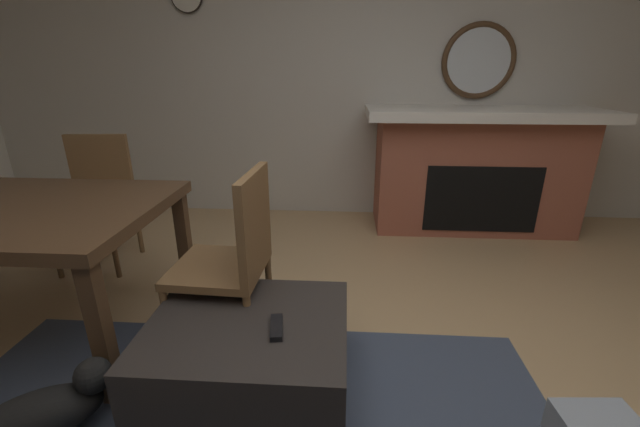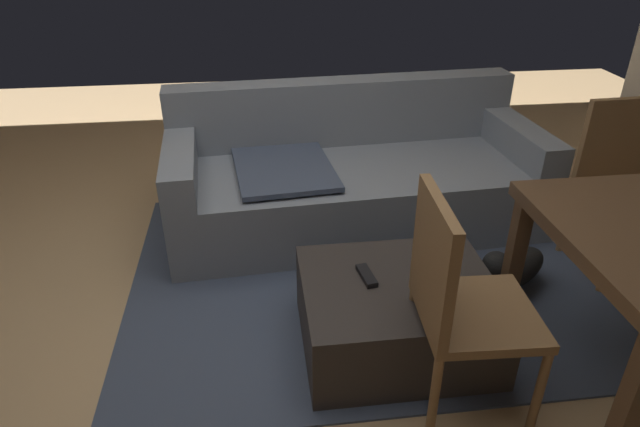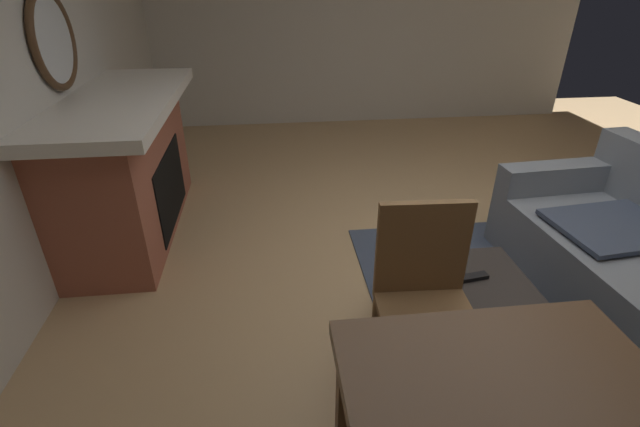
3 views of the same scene
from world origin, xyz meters
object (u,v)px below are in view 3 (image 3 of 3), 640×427
object	(u,v)px
fireplace	(128,166)
round_wall_mirror	(54,40)
ottoman_coffee_table	(469,322)
tv_remote	(474,277)
dining_chair_west	(425,290)

from	to	relation	value
fireplace	round_wall_mirror	world-z (taller)	round_wall_mirror
ottoman_coffee_table	tv_remote	world-z (taller)	tv_remote
ottoman_coffee_table	dining_chair_west	bearing A→B (deg)	-68.51
dining_chair_west	round_wall_mirror	bearing A→B (deg)	-129.34
round_wall_mirror	tv_remote	world-z (taller)	round_wall_mirror
fireplace	ottoman_coffee_table	xyz separation A→B (m)	(1.54, 2.07, -0.36)
fireplace	dining_chair_west	size ratio (longest dim) A/B	2.08
round_wall_mirror	ottoman_coffee_table	bearing A→B (deg)	56.84
fireplace	round_wall_mirror	xyz separation A→B (m)	(-0.00, -0.29, 0.89)
ottoman_coffee_table	tv_remote	xyz separation A→B (m)	(-0.14, 0.05, 0.19)
ottoman_coffee_table	dining_chair_west	xyz separation A→B (m)	(0.13, -0.32, 0.34)
ottoman_coffee_table	fireplace	bearing A→B (deg)	-126.64
dining_chair_west	ottoman_coffee_table	bearing A→B (deg)	111.49
ottoman_coffee_table	dining_chair_west	world-z (taller)	dining_chair_west
tv_remote	dining_chair_west	xyz separation A→B (m)	(0.26, -0.38, 0.15)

